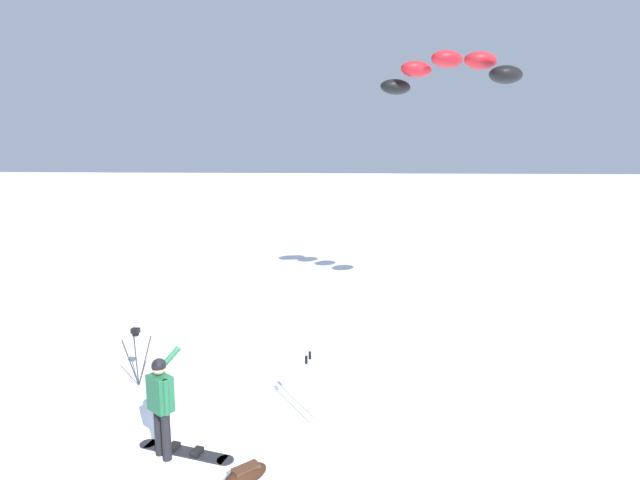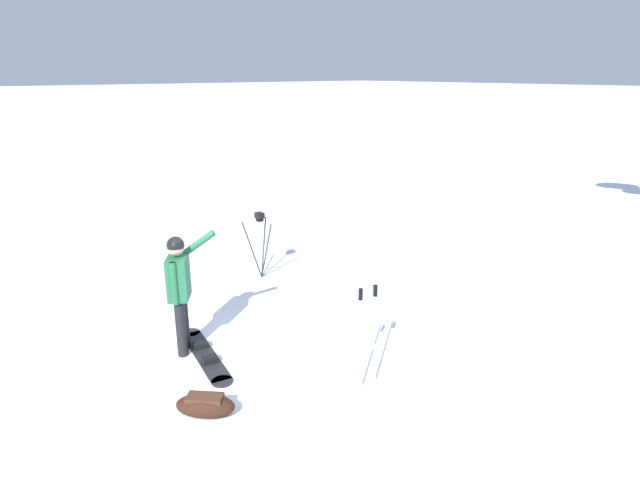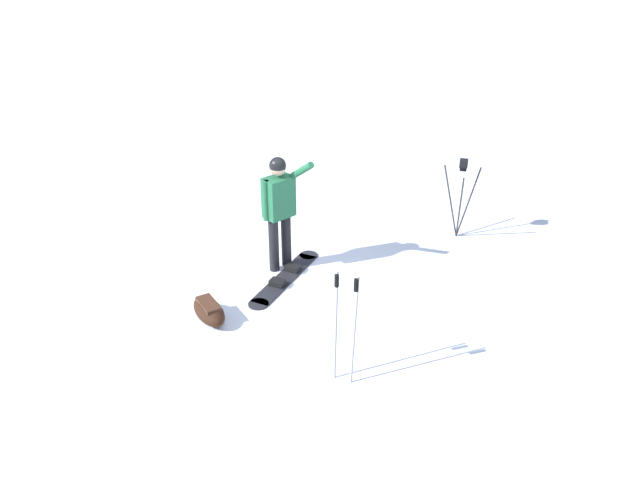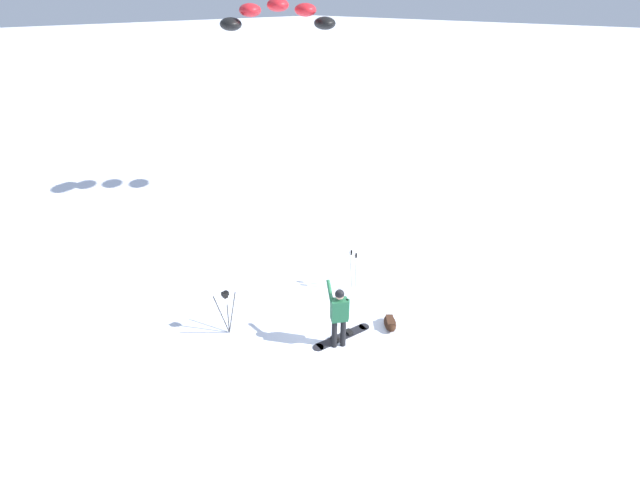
{
  "view_description": "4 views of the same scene",
  "coord_description": "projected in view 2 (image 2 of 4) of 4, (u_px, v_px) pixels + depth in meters",
  "views": [
    {
      "loc": [
        7.7,
        2.67,
        4.73
      ],
      "look_at": [
        -2.46,
        1.53,
        3.04
      ],
      "focal_mm": 27.85,
      "sensor_mm": 36.0,
      "label": 1
    },
    {
      "loc": [
        3.52,
        5.53,
        3.7
      ],
      "look_at": [
        -0.81,
        0.43,
        1.55
      ],
      "focal_mm": 29.62,
      "sensor_mm": 36.0,
      "label": 2
    },
    {
      "loc": [
        -1.76,
        7.2,
        4.72
      ],
      "look_at": [
        0.06,
        -0.16,
        0.76
      ],
      "focal_mm": 37.2,
      "sensor_mm": 36.0,
      "label": 3
    },
    {
      "loc": [
        6.71,
        -7.44,
        7.75
      ],
      "look_at": [
        -1.11,
        0.62,
        1.82
      ],
      "focal_mm": 26.11,
      "sensor_mm": 36.0,
      "label": 4
    }
  ],
  "objects": [
    {
      "name": "ground_plane",
      "position": [
        256.0,
        351.0,
        7.31
      ],
      "size": [
        300.0,
        300.0,
        0.0
      ],
      "primitive_type": "plane",
      "color": "white"
    },
    {
      "name": "snowboarder",
      "position": [
        179.0,
        284.0,
        7.0
      ],
      "size": [
        0.76,
        0.48,
        1.69
      ],
      "color": "black",
      "rests_on": "ground_plane"
    },
    {
      "name": "ski_poles",
      "position": [
        367.0,
        321.0,
        6.35
      ],
      "size": [
        0.26,
        0.19,
        1.27
      ],
      "color": "gray",
      "rests_on": "ground_plane"
    },
    {
      "name": "camera_tripod",
      "position": [
        260.0,
        231.0,
        9.65
      ],
      "size": [
        0.57,
        0.53,
        1.26
      ],
      "color": "#262628",
      "rests_on": "ground_plane"
    },
    {
      "name": "snowboard",
      "position": [
        205.0,
        354.0,
        7.18
      ],
      "size": [
        0.57,
        1.69,
        0.1
      ],
      "color": "black",
      "rests_on": "ground_plane"
    },
    {
      "name": "gear_bag_large",
      "position": [
        205.0,
        405.0,
        5.9
      ],
      "size": [
        0.7,
        0.7,
        0.26
      ],
      "color": "black",
      "rests_on": "ground_plane"
    }
  ]
}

